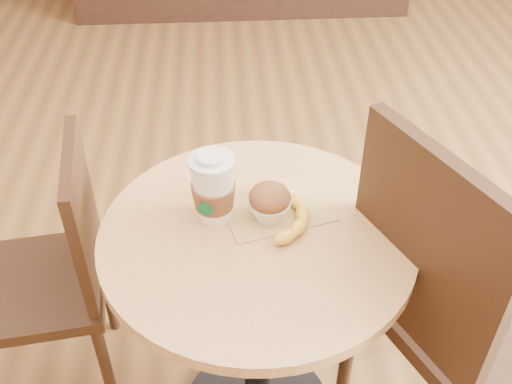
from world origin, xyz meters
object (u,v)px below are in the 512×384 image
(coffee_cup, at_px, (213,189))
(banana, at_px, (286,211))
(chair_right, at_px, (451,300))
(cafe_table, at_px, (257,295))
(muffin, at_px, (270,202))
(chair_left, at_px, (55,271))

(coffee_cup, distance_m, banana, 0.17)
(banana, bearing_deg, chair_right, -19.71)
(cafe_table, distance_m, coffee_cup, 0.31)
(muffin, bearing_deg, coffee_cup, 173.26)
(banana, bearing_deg, muffin, 171.15)
(chair_left, bearing_deg, banana, 69.33)
(chair_right, relative_size, coffee_cup, 6.05)
(cafe_table, distance_m, muffin, 0.27)
(chair_right, xyz_separation_m, muffin, (-0.43, 0.11, 0.23))
(chair_left, distance_m, chair_right, 1.03)
(cafe_table, bearing_deg, coffee_cup, 147.19)
(cafe_table, xyz_separation_m, coffee_cup, (-0.09, 0.06, 0.29))
(chair_left, height_order, banana, chair_left)
(cafe_table, height_order, muffin, muffin)
(cafe_table, distance_m, chair_right, 0.46)
(chair_left, height_order, muffin, muffin)
(banana, bearing_deg, coffee_cup, 169.61)
(cafe_table, height_order, chair_right, chair_right)
(cafe_table, relative_size, coffee_cup, 4.43)
(cafe_table, distance_m, banana, 0.25)
(cafe_table, relative_size, chair_right, 0.73)
(cafe_table, bearing_deg, chair_left, 161.05)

